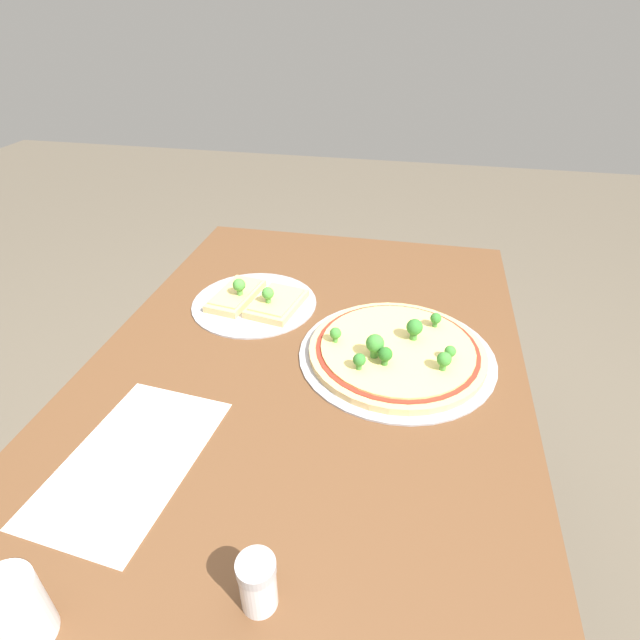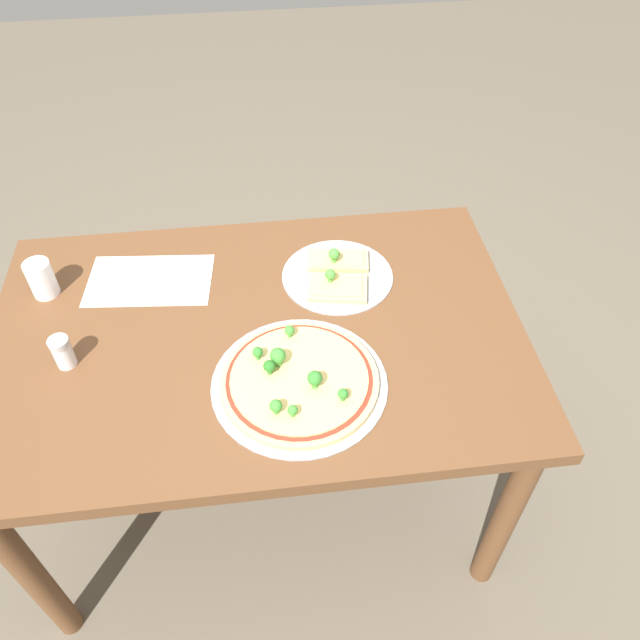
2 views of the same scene
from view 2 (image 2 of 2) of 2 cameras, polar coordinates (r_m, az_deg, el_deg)
name	(u,v)px [view 2 (image 2 of 2)]	position (r m, az deg, el deg)	size (l,w,h in m)	color
ground_plane	(273,482)	(2.05, -4.33, -14.56)	(8.00, 8.00, 0.00)	brown
dining_table	(259,355)	(1.54, -5.58, -3.24)	(1.26, 0.83, 0.71)	brown
pizza_tray_whole	(299,380)	(1.36, -1.95, -5.54)	(0.39, 0.39, 0.07)	#A3A3A8
pizza_tray_slice	(337,274)	(1.60, 1.59, 4.20)	(0.29, 0.29, 0.06)	#A3A3A8
drinking_cup	(41,279)	(1.67, -24.12, 3.47)	(0.06, 0.06, 0.10)	white
condiment_shaker	(63,352)	(1.48, -22.48, -2.72)	(0.05, 0.05, 0.08)	silver
paper_menu	(150,280)	(1.65, -15.30, 3.54)	(0.31, 0.19, 0.00)	white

